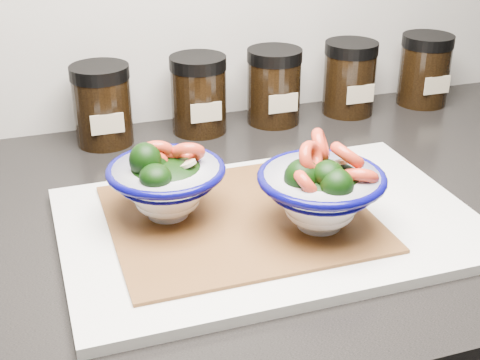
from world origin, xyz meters
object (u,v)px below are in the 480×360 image
object	(u,v)px
cutting_board	(269,224)
spice_jar_b	(199,94)
spice_jar_c	(274,86)
spice_jar_e	(425,70)
spice_jar_d	(349,78)
spice_jar_a	(102,105)
bowl_right	(321,191)
bowl_left	(165,182)

from	to	relation	value
cutting_board	spice_jar_b	xyz separation A→B (m)	(0.00, 0.30, 0.05)
spice_jar_c	spice_jar_e	xyz separation A→B (m)	(0.26, 0.00, 0.00)
spice_jar_b	spice_jar_d	world-z (taller)	same
spice_jar_e	spice_jar_a	bearing A→B (deg)	180.00
spice_jar_e	bowl_right	bearing A→B (deg)	-135.17
cutting_board	spice_jar_b	world-z (taller)	spice_jar_b
spice_jar_c	spice_jar_b	bearing A→B (deg)	180.00
bowl_left	bowl_right	size ratio (longest dim) A/B	0.95
cutting_board	bowl_left	world-z (taller)	bowl_left
spice_jar_e	cutting_board	bearing A→B (deg)	-141.78
spice_jar_d	spice_jar_e	bearing A→B (deg)	0.00
bowl_left	spice_jar_a	world-z (taller)	spice_jar_a
cutting_board	spice_jar_e	size ratio (longest dim) A/B	3.98
bowl_left	bowl_right	world-z (taller)	bowl_right
bowl_right	spice_jar_d	world-z (taller)	bowl_right
bowl_left	cutting_board	bearing A→B (deg)	-20.18
spice_jar_a	spice_jar_b	world-z (taller)	same
bowl_right	spice_jar_e	xyz separation A→B (m)	(0.34, 0.34, -0.00)
bowl_left	spice_jar_b	world-z (taller)	spice_jar_b
spice_jar_b	spice_jar_d	xyz separation A→B (m)	(0.24, 0.00, 0.00)
cutting_board	bowl_right	world-z (taller)	bowl_right
bowl_right	spice_jar_d	bearing A→B (deg)	58.77
cutting_board	spice_jar_c	xyz separation A→B (m)	(0.12, 0.30, 0.05)
spice_jar_a	spice_jar_d	bearing A→B (deg)	0.00
spice_jar_a	spice_jar_d	distance (m)	0.38
spice_jar_d	spice_jar_a	bearing A→B (deg)	180.00
cutting_board	spice_jar_a	bearing A→B (deg)	114.38
cutting_board	spice_jar_d	xyz separation A→B (m)	(0.25, 0.30, 0.05)
spice_jar_d	spice_jar_c	bearing A→B (deg)	180.00
bowl_left	spice_jar_d	size ratio (longest dim) A/B	1.14
cutting_board	bowl_left	size ratio (longest dim) A/B	3.50
bowl_left	spice_jar_b	bearing A→B (deg)	67.35
cutting_board	spice_jar_b	distance (m)	0.30
cutting_board	spice_jar_c	bearing A→B (deg)	68.14
bowl_right	spice_jar_a	size ratio (longest dim) A/B	1.19
cutting_board	spice_jar_e	xyz separation A→B (m)	(0.38, 0.30, 0.05)
spice_jar_d	spice_jar_b	bearing A→B (deg)	180.00
cutting_board	spice_jar_d	world-z (taller)	spice_jar_d
spice_jar_c	bowl_right	bearing A→B (deg)	-103.07
spice_jar_c	spice_jar_e	world-z (taller)	same
cutting_board	spice_jar_a	xyz separation A→B (m)	(-0.14, 0.30, 0.05)
bowl_right	spice_jar_e	world-z (taller)	bowl_right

